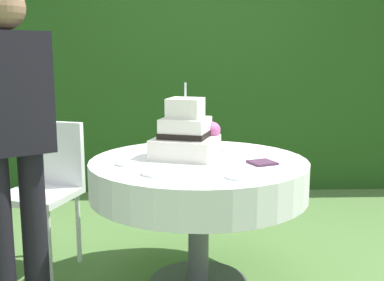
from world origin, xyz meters
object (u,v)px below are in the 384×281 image
object	(u,v)px
serving_plate_near	(241,176)
garden_chair	(46,180)
serving_plate_far	(231,149)
standing_person	(11,136)
cake_table	(199,179)
serving_plate_right	(126,163)
napkin_stack	(262,163)
serving_plate_left	(156,173)
wedding_cake	(186,135)

from	to	relation	value
serving_plate_near	garden_chair	distance (m)	1.31
serving_plate_near	serving_plate_far	world-z (taller)	same
serving_plate_near	standing_person	distance (m)	1.07
cake_table	serving_plate_right	xyz separation A→B (m)	(-0.38, -0.10, 0.11)
cake_table	serving_plate_far	distance (m)	0.35
serving_plate_far	garden_chair	distance (m)	1.14
serving_plate_right	napkin_stack	distance (m)	0.71
serving_plate_right	garden_chair	world-z (taller)	garden_chair
standing_person	serving_plate_near	bearing A→B (deg)	-1.63
serving_plate_right	garden_chair	xyz separation A→B (m)	(-0.53, 0.42, -0.20)
cake_table	serving_plate_left	xyz separation A→B (m)	(-0.22, -0.31, 0.11)
cake_table	garden_chair	distance (m)	0.97
serving_plate_near	serving_plate_left	size ratio (longest dim) A/B	1.02
napkin_stack	standing_person	xyz separation A→B (m)	(-1.21, -0.25, 0.19)
serving_plate_far	napkin_stack	world-z (taller)	napkin_stack
wedding_cake	garden_chair	xyz separation A→B (m)	(-0.85, 0.23, -0.31)
serving_plate_near	serving_plate_far	xyz separation A→B (m)	(0.03, 0.65, 0.00)
serving_plate_near	serving_plate_left	world-z (taller)	same
napkin_stack	garden_chair	world-z (taller)	garden_chair
serving_plate_near	napkin_stack	bearing A→B (deg)	61.24
napkin_stack	cake_table	bearing A→B (deg)	161.58
serving_plate_far	serving_plate_right	distance (m)	0.69
serving_plate_right	napkin_stack	xyz separation A→B (m)	(0.71, -0.01, 0.00)
wedding_cake	serving_plate_right	bearing A→B (deg)	-149.59
serving_plate_left	wedding_cake	bearing A→B (deg)	68.27
cake_table	wedding_cake	distance (m)	0.26
serving_plate_far	standing_person	size ratio (longest dim) A/B	0.06
cake_table	serving_plate_near	bearing A→B (deg)	-65.71
cake_table	napkin_stack	xyz separation A→B (m)	(0.33, -0.11, 0.11)
napkin_stack	standing_person	bearing A→B (deg)	-168.36
serving_plate_far	serving_plate_near	bearing A→B (deg)	-92.69
cake_table	serving_plate_near	size ratio (longest dim) A/B	8.05
cake_table	standing_person	world-z (taller)	standing_person
serving_plate_left	serving_plate_right	distance (m)	0.26
serving_plate_left	napkin_stack	distance (m)	0.59
serving_plate_near	serving_plate_left	bearing A→B (deg)	168.88
serving_plate_near	standing_person	bearing A→B (deg)	178.37
serving_plate_right	serving_plate_near	bearing A→B (deg)	-27.31
napkin_stack	garden_chair	size ratio (longest dim) A/B	0.14
standing_person	napkin_stack	bearing A→B (deg)	11.64
cake_table	napkin_stack	distance (m)	0.36
wedding_cake	garden_chair	bearing A→B (deg)	164.95
wedding_cake	garden_chair	world-z (taller)	wedding_cake
serving_plate_near	garden_chair	xyz separation A→B (m)	(-1.09, 0.71, -0.20)
wedding_cake	standing_person	world-z (taller)	standing_person
cake_table	wedding_cake	size ratio (longest dim) A/B	2.82
cake_table	standing_person	distance (m)	1.00
serving_plate_far	serving_plate_left	xyz separation A→B (m)	(-0.43, -0.57, 0.00)
wedding_cake	napkin_stack	size ratio (longest dim) A/B	3.35
serving_plate_far	serving_plate_right	world-z (taller)	same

